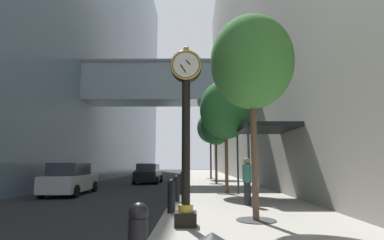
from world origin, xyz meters
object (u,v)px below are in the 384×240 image
bollard_fourth (177,188)px  pedestrian_walking (247,180)px  bollard_fifth (180,183)px  street_tree_mid_far (216,128)px  car_silver_near (70,179)px  bollard_sixth (182,180)px  car_blue_mid (147,172)px  car_black_far (148,174)px  street_clock (186,124)px  street_tree_far (211,128)px  street_tree_near (252,63)px  bollard_third (171,195)px  street_tree_mid_near (226,110)px

bollard_fourth → pedestrian_walking: bearing=-22.5°
bollard_fifth → street_tree_mid_far: (2.44, 7.74, 3.75)m
street_tree_mid_far → car_silver_near: street_tree_mid_far is taller
bollard_sixth → car_blue_mid: 14.14m
bollard_sixth → car_silver_near: (-6.05, -1.91, 0.14)m
car_black_far → street_clock: bearing=-78.7°
street_tree_mid_far → street_tree_far: (0.00, 7.44, 0.86)m
street_tree_far → car_silver_near: street_tree_far is taller
bollard_sixth → pedestrian_walking: 7.53m
street_tree_mid_far → pedestrian_walking: size_ratio=3.20×
pedestrian_walking → street_tree_near: bearing=-95.7°
bollard_fifth → street_clock: bearing=-86.3°
bollard_fourth → street_tree_near: (2.44, -4.22, 3.96)m
street_tree_mid_far → car_blue_mid: bearing=127.7°
bollard_third → bollard_fourth: bearing=90.0°
street_tree_near → street_tree_mid_near: (0.00, 7.44, -0.08)m
bollard_third → car_blue_mid: 22.68m
bollard_fourth → street_tree_mid_far: 11.57m
street_tree_far → car_silver_near: (-8.49, -14.16, -4.48)m
bollard_sixth → car_blue_mid: size_ratio=0.24×
bollard_fifth → car_silver_near: (-6.05, 1.02, 0.14)m
street_tree_near → street_tree_far: size_ratio=0.88×
bollard_sixth → street_tree_near: (2.44, -10.08, 3.96)m
car_blue_mid → bollard_sixth: bearing=-72.4°
bollard_fourth → bollard_third: bearing=-90.0°
street_tree_mid_near → street_tree_far: street_tree_far is taller
car_silver_near → car_blue_mid: bearing=83.4°
street_clock → bollard_sixth: street_clock is taller
street_tree_mid_near → car_black_far: 12.38m
pedestrian_walking → bollard_fifth: bearing=124.0°
bollard_third → car_silver_near: size_ratio=0.22×
pedestrian_walking → street_clock: bearing=-120.1°
car_blue_mid → car_black_far: 5.86m
street_clock → bollard_fourth: size_ratio=4.45×
bollard_third → street_tree_far: size_ratio=0.16×
bollard_fourth → bollard_fifth: same height
bollard_fifth → bollard_sixth: size_ratio=1.00×
pedestrian_walking → car_black_far: 15.87m
street_clock → street_tree_mid_far: bearing=83.0°
street_tree_near → street_tree_mid_far: (0.00, 14.89, -0.21)m
bollard_fifth → car_silver_near: car_silver_near is taller
car_blue_mid → bollard_third: bearing=-79.2°
bollard_third → car_blue_mid: bearing=100.8°
pedestrian_walking → car_blue_mid: bearing=108.9°
bollard_fifth → street_tree_far: street_tree_far is taller
bollard_fourth → car_black_far: bearing=103.3°
bollard_third → bollard_sixth: 8.80m
street_clock → car_blue_mid: bearing=101.1°
bollard_fourth → car_black_far: car_black_far is taller
bollard_third → bollard_fifth: bearing=90.0°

